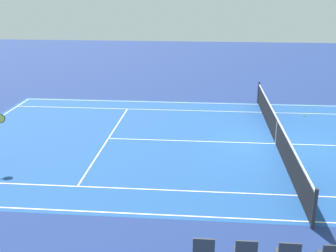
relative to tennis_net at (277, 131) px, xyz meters
The scene contains 6 objects.
ground_plane 0.49m from the tennis_net, ahead, with size 60.00×60.00×0.00m, color navy.
court_slab 0.49m from the tennis_net, ahead, with size 24.20×11.40×0.00m, color #1E4C93.
court_line_markings 0.49m from the tennis_net, ahead, with size 23.85×11.05×0.01m.
tennis_net is the anchor object (origin of this frame).
tennis_ball 4.12m from the tennis_net, 116.70° to the right, with size 0.07×0.07×0.07m, color #CCE01E.
spectator_chair_6 8.14m from the tennis_net, 70.95° to the left, with size 0.44×0.44×0.88m.
Camera 1 is at (2.74, 14.99, 5.65)m, focal length 44.70 mm.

